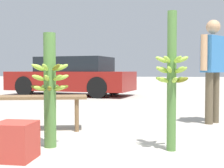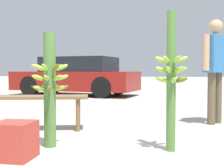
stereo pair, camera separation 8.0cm
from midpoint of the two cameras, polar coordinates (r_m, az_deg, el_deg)
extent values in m
plane|color=#B2AA9E|center=(3.34, -1.16, -12.71)|extent=(80.00, 80.00, 0.00)
cylinder|color=#4C7A38|center=(3.61, -11.92, -1.14)|extent=(0.14, 0.14, 1.30)
ellipsoid|color=#93BC3D|center=(3.58, -9.80, 3.00)|extent=(0.17, 0.08, 0.10)
ellipsoid|color=#93BC3D|center=(3.70, -10.42, 2.98)|extent=(0.11, 0.16, 0.10)
ellipsoid|color=#93BC3D|center=(3.74, -12.12, 2.96)|extent=(0.11, 0.16, 0.10)
ellipsoid|color=#93BC3D|center=(3.68, -13.71, 2.95)|extent=(0.17, 0.08, 0.10)
ellipsoid|color=#93BC3D|center=(3.56, -14.04, 2.96)|extent=(0.16, 0.14, 0.10)
ellipsoid|color=#93BC3D|center=(3.48, -12.76, 2.99)|extent=(0.05, 0.16, 0.10)
ellipsoid|color=#656718|center=(3.49, -10.82, 3.00)|extent=(0.15, 0.14, 0.10)
ellipsoid|color=#93BC3D|center=(3.67, -13.86, 1.14)|extent=(0.16, 0.06, 0.09)
ellipsoid|color=#93BC3D|center=(3.55, -13.96, 1.09)|extent=(0.15, 0.15, 0.09)
ellipsoid|color=#93BC3D|center=(3.47, -12.48, 1.08)|extent=(0.07, 0.17, 0.09)
ellipsoid|color=#93BC3D|center=(3.49, -10.55, 1.10)|extent=(0.16, 0.12, 0.09)
ellipsoid|color=#93BC3D|center=(3.60, -9.74, 1.15)|extent=(0.17, 0.10, 0.09)
ellipsoid|color=#93BC3D|center=(3.71, -10.58, 1.18)|extent=(0.10, 0.17, 0.09)
ellipsoid|color=#656718|center=(3.74, -12.37, 1.18)|extent=(0.13, 0.16, 0.09)
ellipsoid|color=#93BC3D|center=(3.73, -10.92, -0.58)|extent=(0.07, 0.16, 0.08)
ellipsoid|color=#93BC3D|center=(3.74, -12.79, -0.59)|extent=(0.15, 0.15, 0.08)
ellipsoid|color=#656718|center=(3.65, -14.05, -0.68)|extent=(0.16, 0.06, 0.08)
ellipsoid|color=#93BC3D|center=(3.53, -13.75, -0.78)|extent=(0.13, 0.16, 0.08)
ellipsoid|color=#656718|center=(3.47, -12.00, -0.82)|extent=(0.10, 0.17, 0.08)
ellipsoid|color=#93BC3D|center=(3.52, -10.18, -0.76)|extent=(0.17, 0.10, 0.08)
ellipsoid|color=#656718|center=(3.64, -9.75, -0.65)|extent=(0.16, 0.13, 0.08)
cylinder|color=#4C7A38|center=(3.43, 10.20, 0.48)|extent=(0.10, 0.10, 1.51)
ellipsoid|color=#93BC3D|center=(3.52, 9.25, 4.35)|extent=(0.12, 0.15, 0.10)
ellipsoid|color=#93BC3D|center=(3.42, 8.37, 4.41)|extent=(0.15, 0.05, 0.10)
ellipsoid|color=#93BC3D|center=(3.33, 9.35, 4.46)|extent=(0.11, 0.15, 0.10)
ellipsoid|color=#93BC3D|center=(3.33, 11.25, 4.44)|extent=(0.12, 0.15, 0.10)
ellipsoid|color=#93BC3D|center=(3.43, 12.07, 4.38)|extent=(0.15, 0.05, 0.10)
ellipsoid|color=#93BC3D|center=(3.52, 11.05, 4.34)|extent=(0.11, 0.15, 0.10)
ellipsoid|color=#93BC3D|center=(3.50, 8.89, 2.56)|extent=(0.14, 0.14, 0.10)
ellipsoid|color=#93BC3D|center=(3.39, 8.43, 2.57)|extent=(0.15, 0.08, 0.10)
ellipsoid|color=#93BC3D|center=(3.32, 9.77, 2.56)|extent=(0.08, 0.15, 0.10)
ellipsoid|color=#93BC3D|center=(3.35, 11.59, 2.55)|extent=(0.14, 0.14, 0.10)
ellipsoid|color=#93BC3D|center=(3.46, 11.96, 2.54)|extent=(0.15, 0.08, 0.10)
ellipsoid|color=#656718|center=(3.53, 10.62, 2.55)|extent=(0.08, 0.15, 0.10)
ellipsoid|color=#93BC3D|center=(3.53, 9.74, 0.82)|extent=(0.08, 0.15, 0.09)
ellipsoid|color=#93BC3D|center=(3.46, 8.40, 0.80)|extent=(0.15, 0.09, 0.09)
ellipsoid|color=#93BC3D|center=(3.35, 8.83, 0.74)|extent=(0.14, 0.14, 0.09)
ellipsoid|color=#93BC3D|center=(3.32, 10.69, 0.71)|extent=(0.08, 0.15, 0.09)
ellipsoid|color=#656718|center=(3.40, 12.03, 0.74)|extent=(0.15, 0.09, 0.09)
ellipsoid|color=#93BC3D|center=(3.51, 11.51, 0.79)|extent=(0.14, 0.14, 0.09)
cylinder|color=brown|center=(5.49, 17.96, -2.37)|extent=(0.18, 0.18, 0.84)
cylinder|color=brown|center=(5.31, 16.92, -2.52)|extent=(0.18, 0.18, 0.84)
cube|color=#3372B2|center=(5.38, 17.55, 5.21)|extent=(0.44, 0.49, 0.60)
cylinder|color=tan|center=(5.64, 18.94, 5.22)|extent=(0.15, 0.15, 0.57)
cylinder|color=tan|center=(5.14, 16.03, 5.53)|extent=(0.15, 0.15, 0.57)
sphere|color=tan|center=(5.42, 17.61, 9.94)|extent=(0.23, 0.23, 0.23)
cube|color=brown|center=(4.68, -15.01, -2.36)|extent=(1.65, 0.82, 0.04)
cylinder|color=brown|center=(4.80, -6.91, -5.21)|extent=(0.06, 0.06, 0.47)
cylinder|color=brown|center=(4.50, -6.97, -5.72)|extent=(0.06, 0.06, 0.47)
cube|color=maroon|center=(11.06, -7.76, 0.58)|extent=(4.58, 2.49, 0.65)
cube|color=black|center=(10.98, -6.97, 3.58)|extent=(2.63, 2.01, 0.50)
cylinder|color=black|center=(11.08, -15.84, -0.38)|extent=(0.70, 0.32, 0.68)
cylinder|color=black|center=(12.42, -11.62, -0.03)|extent=(0.70, 0.32, 0.68)
cylinder|color=black|center=(9.79, -2.85, -0.65)|extent=(0.70, 0.32, 0.68)
cylinder|color=black|center=(11.28, 0.19, -0.23)|extent=(0.70, 0.32, 0.68)
cube|color=#B2382D|center=(3.26, -17.94, -9.87)|extent=(0.37, 0.37, 0.37)
camera|label=1|loc=(0.04, -90.61, -0.03)|focal=50.00mm
camera|label=2|loc=(0.04, 89.39, 0.03)|focal=50.00mm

